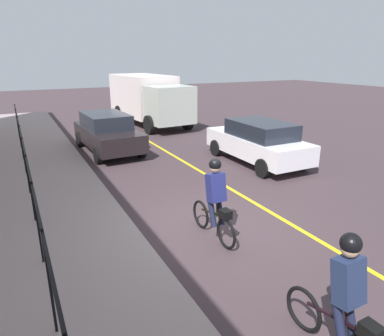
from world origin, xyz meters
TOP-DOWN VIEW (x-y plane):
  - ground_plane at (0.00, 0.00)m, footprint 80.00×80.00m
  - lane_line_centre at (0.00, -1.60)m, footprint 36.00×0.12m
  - sidewalk at (0.00, 3.40)m, footprint 40.00×3.20m
  - iron_fence at (1.00, 3.80)m, footprint 21.31×0.04m
  - cyclist_lead at (-0.46, 0.37)m, footprint 1.71×0.37m
  - cyclist_follow at (-3.91, 0.57)m, footprint 1.71×0.37m
  - patrol_sedan at (3.72, -3.98)m, footprint 4.41×1.94m
  - parked_sedan_rear at (7.91, 0.55)m, footprint 4.47×2.07m
  - box_truck_background at (12.91, -3.15)m, footprint 6.86×2.91m

SIDE VIEW (x-z plane):
  - ground_plane at x=0.00m, z-range 0.00..0.00m
  - lane_line_centre at x=0.00m, z-range 0.00..0.01m
  - sidewalk at x=0.00m, z-range 0.00..0.15m
  - patrol_sedan at x=3.72m, z-range 0.03..1.61m
  - parked_sedan_rear at x=7.91m, z-range 0.03..1.61m
  - cyclist_lead at x=-0.46m, z-range 0.00..1.82m
  - cyclist_follow at x=-3.91m, z-range 0.00..1.82m
  - iron_fence at x=1.00m, z-range 0.54..2.14m
  - box_truck_background at x=12.91m, z-range 0.16..2.94m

